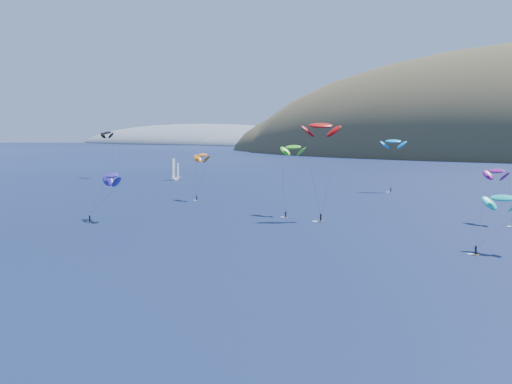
{
  "coord_description": "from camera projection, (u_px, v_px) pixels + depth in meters",
  "views": [
    {
      "loc": [
        84.31,
        -58.11,
        23.97
      ],
      "look_at": [
        3.46,
        80.0,
        9.0
      ],
      "focal_mm": 50.0,
      "sensor_mm": 36.0,
      "label": 1
    }
  ],
  "objects": [
    {
      "name": "kitesurfer_3",
      "position": [
        293.0,
        147.0,
        192.91
      ],
      "size": [
        8.16,
        11.47,
        20.28
      ],
      "rotation": [
        0.0,
        0.0,
        -0.15
      ],
      "color": "#C58F15",
      "rests_on": "ground"
    },
    {
      "name": "kitesurfer_6",
      "position": [
        496.0,
        171.0,
        174.99
      ],
      "size": [
        10.36,
        10.1,
        14.99
      ],
      "rotation": [
        0.0,
        0.0,
        -0.55
      ],
      "color": "#C58F15",
      "rests_on": "ground"
    },
    {
      "name": "kitesurfer_1",
      "position": [
        202.0,
        155.0,
        230.34
      ],
      "size": [
        8.68,
        7.91,
        16.6
      ],
      "rotation": [
        0.0,
        0.0,
        -0.41
      ],
      "color": "#C58F15",
      "rests_on": "ground"
    },
    {
      "name": "kitesurfer_9",
      "position": [
        321.0,
        126.0,
        181.3
      ],
      "size": [
        10.38,
        9.87,
        26.63
      ],
      "rotation": [
        0.0,
        0.0,
        0.62
      ],
      "color": "#C58F15",
      "rests_on": "ground"
    },
    {
      "name": "kitesurfer_4",
      "position": [
        393.0,
        141.0,
        258.16
      ],
      "size": [
        9.79,
        7.98,
        20.77
      ],
      "rotation": [
        0.0,
        0.0,
        0.45
      ],
      "color": "#C58F15",
      "rests_on": "ground"
    },
    {
      "name": "sailboat",
      "position": [
        175.0,
        178.0,
        314.39
      ],
      "size": [
        8.99,
        7.98,
        10.73
      ],
      "rotation": [
        0.0,
        0.0,
        0.32
      ],
      "color": "silver",
      "rests_on": "ground"
    },
    {
      "name": "kitesurfer_10",
      "position": [
        112.0,
        176.0,
        180.9
      ],
      "size": [
        9.85,
        11.13,
        13.74
      ],
      "rotation": [
        0.0,
        0.0,
        -0.49
      ],
      "color": "#C58F15",
      "rests_on": "ground"
    },
    {
      "name": "kitesurfer_5",
      "position": [
        503.0,
        198.0,
        135.15
      ],
      "size": [
        8.86,
        9.99,
        12.5
      ],
      "rotation": [
        0.0,
        0.0,
        -0.34
      ],
      "color": "#C58F15",
      "rests_on": "ground"
    },
    {
      "name": "headland",
      "position": [
        220.0,
        146.0,
        963.36
      ],
      "size": [
        460.0,
        250.0,
        60.0
      ],
      "color": "slate",
      "rests_on": "ground"
    },
    {
      "name": "kitesurfer_12",
      "position": [
        107.0,
        133.0,
        329.38
      ],
      "size": [
        10.83,
        6.07,
        23.06
      ],
      "rotation": [
        0.0,
        0.0,
        -0.25
      ],
      "color": "#C58F15",
      "rests_on": "ground"
    }
  ]
}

